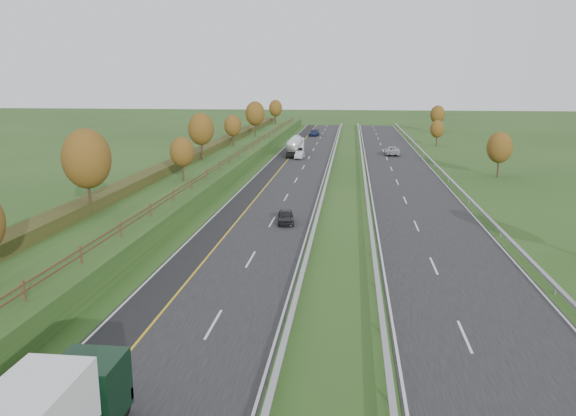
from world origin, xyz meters
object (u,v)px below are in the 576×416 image
car_oncoming (392,151)px  car_silver_mid (300,155)px  road_tanker (295,145)px  car_dark_near (286,216)px  car_small_far (314,133)px

car_oncoming → car_silver_mid: bearing=24.9°
car_silver_mid → car_oncoming: size_ratio=0.70×
road_tanker → car_dark_near: road_tanker is taller
car_dark_near → car_silver_mid: (-2.92, 46.43, 0.00)m
car_dark_near → car_small_far: bearing=84.6°
road_tanker → car_dark_near: (4.24, -51.52, -1.16)m
car_small_far → car_oncoming: (17.07, -35.53, 0.05)m
car_small_far → car_silver_mid: bearing=-82.1°
road_tanker → car_silver_mid: (1.32, -5.09, -1.16)m
car_dark_near → car_small_far: size_ratio=0.75×
car_dark_near → car_oncoming: 55.42m
car_dark_near → car_silver_mid: bearing=86.1°
road_tanker → car_silver_mid: 5.39m
road_tanker → car_silver_mid: bearing=-75.5°
car_oncoming → road_tanker: bearing=8.4°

